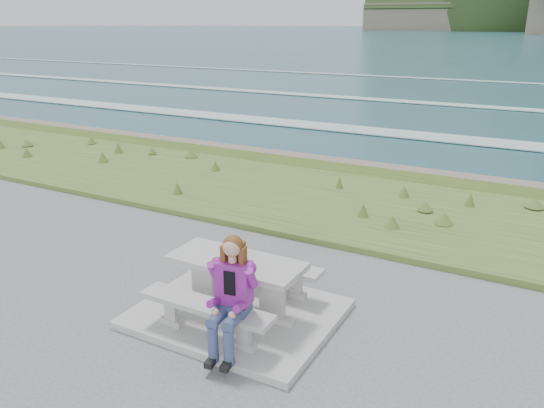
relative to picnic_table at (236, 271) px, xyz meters
name	(u,v)px	position (x,y,z in m)	size (l,w,h in m)	color
concrete_slab	(237,313)	(0.00, 0.00, -0.63)	(2.60, 2.10, 0.10)	#A9A9A4
picnic_table	(236,271)	(0.00, 0.00, 0.00)	(1.80, 0.75, 0.75)	#A9A9A4
bench_landward	(206,311)	(0.00, -0.70, -0.23)	(1.80, 0.35, 0.45)	#A9A9A4
bench_seaward	(263,267)	(0.00, 0.70, -0.23)	(1.80, 0.35, 0.45)	#A9A9A4
grass_verge	(362,209)	(0.00, 5.00, -0.68)	(160.00, 4.50, 0.22)	#345620
shore_drop	(400,176)	(0.00, 7.90, -0.68)	(160.00, 0.80, 2.20)	#706354
ocean	(486,130)	(0.00, 25.09, -2.42)	(1600.00, 1600.00, 0.09)	#1F4D59
seated_woman	(229,312)	(0.43, -0.83, -0.06)	(0.49, 0.75, 1.41)	navy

